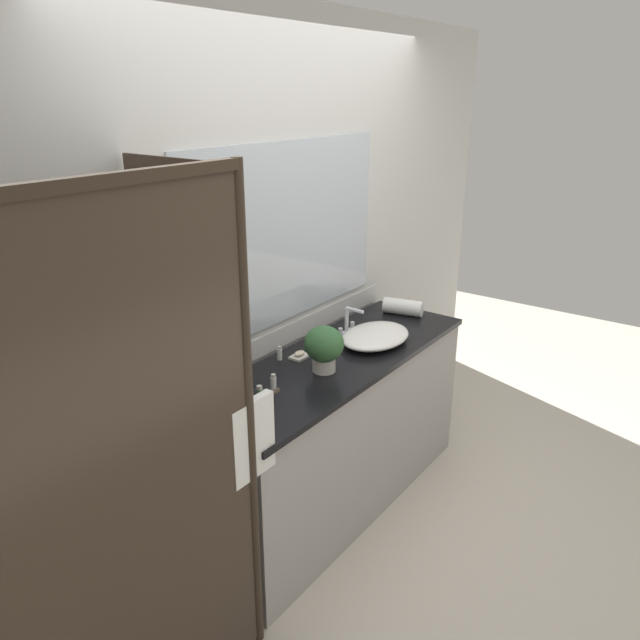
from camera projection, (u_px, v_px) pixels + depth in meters
The scene contains 12 objects.
ground_plane at pixel (336, 501), 3.46m from camera, with size 8.00×8.00×0.00m, color beige.
wall_back_with_mirror at pixel (285, 271), 3.19m from camera, with size 4.40×0.06×2.60m.
vanity_cabinet at pixel (335, 432), 3.31m from camera, with size 1.80×0.58×0.90m.
shower_enclosure at pixel (165, 462), 2.04m from camera, with size 1.20×0.59×2.00m.
sink_basin at pixel (375, 336), 3.31m from camera, with size 0.45×0.33×0.08m, color white.
faucet at pixel (348, 326), 3.40m from camera, with size 0.17×0.13×0.17m.
potted_plant at pixel (324, 346), 2.94m from camera, with size 0.19×0.19×0.23m.
soap_dish at pixel (300, 355), 3.13m from camera, with size 0.10×0.07×0.04m.
amenity_bottle_lotion at pixel (280, 353), 3.10m from camera, with size 0.02×0.02×0.07m.
amenity_bottle_shampoo at pixel (260, 396), 2.65m from camera, with size 0.03×0.03×0.09m.
amenity_bottle_body_wash at pixel (273, 384), 2.76m from camera, with size 0.03×0.03×0.09m.
rolled_towel_near_edge at pixel (403, 307), 3.72m from camera, with size 0.10×0.10×0.24m, color white.
Camera 1 is at (-2.36, -1.64, 2.19)m, focal length 34.07 mm.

